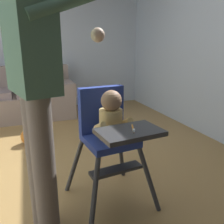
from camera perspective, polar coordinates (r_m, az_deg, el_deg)
name	(u,v)px	position (r m, az deg, el deg)	size (l,w,h in m)	color
ground	(57,177)	(2.46, -13.27, -15.24)	(5.76, 6.80, 0.10)	#A67E47
wall_far	(34,38)	(4.74, -18.72, 16.93)	(4.96, 0.06, 2.69)	silver
wall_right	(219,34)	(3.33, 24.72, 17.04)	(0.06, 5.80, 2.69)	silver
couch	(16,99)	(4.30, -22.45, 3.08)	(1.91, 0.86, 0.86)	gray
high_chair	(110,127)	(1.73, -0.62, -3.69)	(0.66, 0.77, 0.91)	#35363A
adult_standing	(34,84)	(1.41, -18.53, 6.50)	(0.60, 0.49, 1.75)	#6C6158
toy_ball	(29,137)	(3.14, -19.81, -5.69)	(0.19, 0.19, 0.19)	orange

